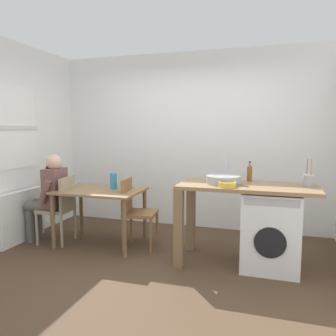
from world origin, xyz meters
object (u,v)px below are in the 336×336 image
at_px(mixing_bowl, 227,184).
at_px(chair_opposite, 135,209).
at_px(dining_table, 100,197).
at_px(bottle_tall_green, 250,172).
at_px(utensil_crock, 308,180).
at_px(seated_person, 49,193).
at_px(chair_person_seat, 61,206).
at_px(vase, 114,181).
at_px(washing_machine, 270,230).

bearing_deg(mixing_bowl, chair_opposite, 163.57).
height_order(dining_table, bottle_tall_green, bottle_tall_green).
bearing_deg(bottle_tall_green, utensil_crock, -18.25).
xyz_separation_m(dining_table, seated_person, (-0.71, -0.11, 0.03)).
relative_size(chair_person_seat, chair_opposite, 1.00).
bearing_deg(seated_person, bottle_tall_green, -89.81).
bearing_deg(chair_person_seat, vase, -79.61).
relative_size(washing_machine, bottle_tall_green, 3.65).
relative_size(chair_person_seat, bottle_tall_green, 3.82).
bearing_deg(bottle_tall_green, mixing_bowl, -113.91).
relative_size(chair_opposite, seated_person, 0.75).
relative_size(washing_machine, vase, 4.04).
bearing_deg(dining_table, washing_machine, -3.24).
xyz_separation_m(washing_machine, vase, (-2.00, 0.22, 0.42)).
height_order(chair_opposite, seated_person, seated_person).
bearing_deg(utensil_crock, dining_table, 178.42).
bearing_deg(chair_person_seat, mixing_bowl, -100.89).
relative_size(seated_person, vase, 5.64).
bearing_deg(dining_table, utensil_crock, -1.58).
relative_size(bottle_tall_green, vase, 1.11).
bearing_deg(seated_person, chair_opposite, -87.97).
relative_size(seated_person, mixing_bowl, 6.30).
xyz_separation_m(chair_opposite, bottle_tall_green, (1.42, 0.09, 0.52)).
height_order(bottle_tall_green, vase, bottle_tall_green).
distance_m(washing_machine, utensil_crock, 0.67).
xyz_separation_m(chair_opposite, vase, (-0.33, 0.06, 0.34)).
xyz_separation_m(mixing_bowl, vase, (-1.55, 0.42, -0.10)).
xyz_separation_m(chair_person_seat, chair_opposite, (1.02, 0.13, 0.00)).
bearing_deg(vase, bottle_tall_green, 1.14).
relative_size(chair_opposite, mixing_bowl, 4.73).
bearing_deg(dining_table, bottle_tall_green, 4.06).
xyz_separation_m(washing_machine, mixing_bowl, (-0.45, -0.20, 0.52)).
bearing_deg(dining_table, mixing_bowl, -10.65).
bearing_deg(chair_opposite, seated_person, -89.83).
relative_size(seated_person, bottle_tall_green, 5.09).
height_order(chair_person_seat, vase, vase).
height_order(dining_table, chair_person_seat, chair_person_seat).
xyz_separation_m(washing_machine, utensil_crock, (0.37, 0.05, 0.56)).
distance_m(washing_machine, bottle_tall_green, 0.70).
bearing_deg(vase, washing_machine, -6.32).
xyz_separation_m(seated_person, utensil_crock, (3.23, 0.04, 0.32)).
bearing_deg(chair_person_seat, utensil_crock, -94.69).
height_order(chair_opposite, vase, vase).
xyz_separation_m(mixing_bowl, utensil_crock, (0.82, 0.25, 0.04)).
distance_m(dining_table, bottle_tall_green, 1.94).
bearing_deg(bottle_tall_green, seated_person, -174.68).
bearing_deg(vase, dining_table, -146.31).
relative_size(chair_person_seat, washing_machine, 1.05).
bearing_deg(mixing_bowl, washing_machine, 23.52).
xyz_separation_m(chair_person_seat, mixing_bowl, (2.24, -0.23, 0.44)).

